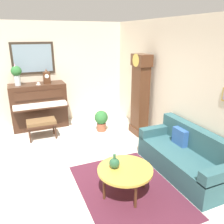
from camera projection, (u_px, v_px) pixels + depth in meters
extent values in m
cube|color=beige|center=(67.00, 166.00, 4.60)|extent=(6.40, 6.00, 0.10)
cube|color=beige|center=(43.00, 74.00, 6.39)|extent=(0.10, 4.90, 2.80)
cube|color=#33281E|center=(33.00, 58.00, 6.11)|extent=(0.03, 1.10, 0.84)
cube|color=#7A93A3|center=(33.00, 58.00, 6.09)|extent=(0.01, 0.98, 0.72)
cube|color=beige|center=(171.00, 85.00, 5.02)|extent=(5.30, 0.10, 2.80)
cube|color=#4C1E2D|center=(128.00, 189.00, 3.84)|extent=(2.10, 1.50, 0.01)
cube|color=#3D2316|center=(39.00, 106.00, 6.26)|extent=(0.60, 1.44, 1.21)
cube|color=#3D2316|center=(41.00, 108.00, 5.86)|extent=(0.28, 1.38, 0.04)
cube|color=white|center=(41.00, 105.00, 5.84)|extent=(0.26, 1.32, 0.08)
cube|color=#3D2316|center=(39.00, 95.00, 5.86)|extent=(0.03, 1.20, 0.20)
cube|color=#3D2316|center=(41.00, 124.00, 5.60)|extent=(0.42, 0.70, 0.04)
cube|color=brown|center=(41.00, 122.00, 5.58)|extent=(0.40, 0.68, 0.08)
cylinder|color=#3D2316|center=(30.00, 136.00, 5.42)|extent=(0.04, 0.04, 0.36)
cylinder|color=#3D2316|center=(56.00, 132.00, 5.64)|extent=(0.04, 0.04, 0.36)
cylinder|color=#3D2316|center=(29.00, 131.00, 5.69)|extent=(0.04, 0.04, 0.36)
cylinder|color=#3D2316|center=(53.00, 127.00, 5.92)|extent=(0.04, 0.04, 0.36)
cube|color=#4C2B19|center=(139.00, 130.00, 6.00)|extent=(0.52, 0.34, 0.18)
cube|color=#4C2B19|center=(140.00, 100.00, 5.74)|extent=(0.44, 0.28, 1.78)
cube|color=#4C2B19|center=(142.00, 60.00, 5.42)|extent=(0.52, 0.32, 0.28)
cylinder|color=gold|center=(136.00, 60.00, 5.36)|extent=(0.30, 0.02, 0.30)
cylinder|color=gold|center=(138.00, 98.00, 5.70)|extent=(0.03, 0.03, 0.70)
cube|color=#2D565B|center=(182.00, 162.00, 4.25)|extent=(1.90, 0.80, 0.42)
cube|color=#2D565B|center=(198.00, 140.00, 4.23)|extent=(1.90, 0.20, 0.44)
cube|color=#2D565B|center=(157.00, 131.00, 4.90)|extent=(0.18, 0.80, 0.20)
cube|color=#2D565B|center=(222.00, 174.00, 3.41)|extent=(0.18, 0.80, 0.20)
cube|color=#2D5699|center=(180.00, 137.00, 4.44)|extent=(0.34, 0.12, 0.32)
cylinder|color=gold|center=(125.00, 170.00, 3.62)|extent=(0.88, 0.88, 0.04)
torus|color=#4C2B19|center=(125.00, 170.00, 3.62)|extent=(0.88, 0.88, 0.04)
cylinder|color=#4C2B19|center=(144.00, 177.00, 3.83)|extent=(0.04, 0.04, 0.42)
cylinder|color=#4C2B19|center=(136.00, 196.00, 3.38)|extent=(0.04, 0.04, 0.42)
cylinder|color=#4C2B19|center=(104.00, 188.00, 3.56)|extent=(0.04, 0.04, 0.42)
cylinder|color=#4C2B19|center=(116.00, 170.00, 4.01)|extent=(0.04, 0.04, 0.42)
cube|color=#4C2B19|center=(47.00, 78.00, 6.10)|extent=(0.12, 0.18, 0.30)
cylinder|color=white|center=(47.00, 76.00, 6.03)|extent=(0.01, 0.11, 0.11)
cone|color=#4C2B19|center=(46.00, 70.00, 6.04)|extent=(0.10, 0.10, 0.08)
cylinder|color=silver|center=(17.00, 80.00, 5.83)|extent=(0.15, 0.15, 0.26)
sphere|color=#2D6B33|center=(16.00, 71.00, 5.76)|extent=(0.26, 0.26, 0.26)
cone|color=#D199B7|center=(15.00, 66.00, 5.68)|extent=(0.06, 0.06, 0.16)
cylinder|color=white|center=(38.00, 84.00, 5.97)|extent=(0.12, 0.12, 0.01)
cylinder|color=white|center=(38.00, 83.00, 5.96)|extent=(0.08, 0.08, 0.06)
cylinder|color=#234C33|center=(114.00, 167.00, 3.64)|extent=(0.09, 0.09, 0.01)
sphere|color=#285638|center=(114.00, 163.00, 3.61)|extent=(0.17, 0.17, 0.17)
cylinder|color=#285638|center=(114.00, 157.00, 3.57)|extent=(0.04, 0.04, 0.08)
cylinder|color=#935138|center=(101.00, 127.00, 6.13)|extent=(0.24, 0.24, 0.22)
sphere|color=#2D6B33|center=(101.00, 117.00, 6.05)|extent=(0.36, 0.36, 0.36)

